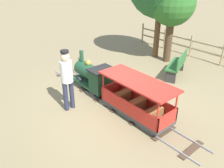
{
  "coord_description": "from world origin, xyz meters",
  "views": [
    {
      "loc": [
        -3.58,
        -4.07,
        3.4
      ],
      "look_at": [
        0.0,
        0.13,
        0.55
      ],
      "focal_mm": 37.07,
      "sensor_mm": 36.0,
      "label": 1
    }
  ],
  "objects": [
    {
      "name": "fence_section",
      "position": [
        4.8,
        0.1,
        0.48
      ],
      "size": [
        0.08,
        6.78,
        0.9
      ],
      "color": "tan",
      "rests_on": "ground_plane"
    },
    {
      "name": "passenger_car",
      "position": [
        0.0,
        -0.8,
        0.42
      ],
      "size": [
        0.79,
        2.0,
        0.97
      ],
      "color": "#3F3F3F",
      "rests_on": "ground_plane"
    },
    {
      "name": "locomotive",
      "position": [
        0.0,
        0.96,
        0.48
      ],
      "size": [
        0.69,
        1.45,
        1.08
      ],
      "color": "#1E472D",
      "rests_on": "ground_plane"
    },
    {
      "name": "park_bench",
      "position": [
        2.74,
        -0.04,
        0.42
      ],
      "size": [
        1.36,
        0.85,
        0.82
      ],
      "color": "#2D6B33",
      "rests_on": "ground_plane"
    },
    {
      "name": "conductor_person",
      "position": [
        -1.08,
        0.59,
        0.96
      ],
      "size": [
        0.3,
        0.3,
        1.62
      ],
      "color": "#282D47",
      "rests_on": "ground_plane"
    },
    {
      "name": "oak_tree_distant",
      "position": [
        3.64,
        1.07,
        2.15
      ],
      "size": [
        1.63,
        1.63,
        3.01
      ],
      "color": "#4C3823",
      "rests_on": "ground_plane"
    },
    {
      "name": "track",
      "position": [
        0.0,
        0.1,
        0.02
      ],
      "size": [
        0.73,
        5.7,
        0.04
      ],
      "color": "gray",
      "rests_on": "ground_plane"
    },
    {
      "name": "ground_plane",
      "position": [
        0.0,
        0.0,
        0.0
      ],
      "size": [
        60.0,
        60.0,
        0.0
      ],
      "primitive_type": "plane",
      "color": "#8C7A56"
    }
  ]
}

